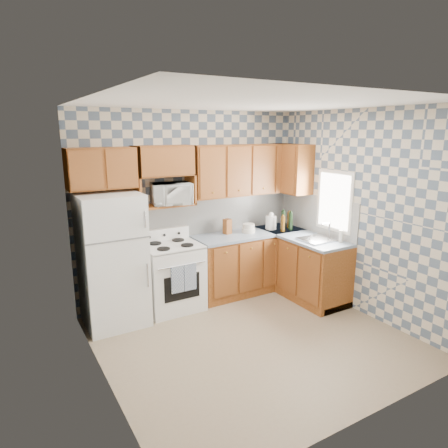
{
  "coord_description": "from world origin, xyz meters",
  "views": [
    {
      "loc": [
        -2.48,
        -3.54,
        2.42
      ],
      "look_at": [
        0.05,
        0.75,
        1.25
      ],
      "focal_mm": 32.0,
      "sensor_mm": 36.0,
      "label": 1
    }
  ],
  "objects_px": {
    "stove_body": "(172,277)",
    "electric_kettle": "(271,222)",
    "microwave": "(171,194)",
    "refrigerator": "(112,260)"
  },
  "relations": [
    {
      "from": "stove_body",
      "to": "electric_kettle",
      "type": "relative_size",
      "value": 4.25
    },
    {
      "from": "stove_body",
      "to": "electric_kettle",
      "type": "distance_m",
      "value": 1.78
    },
    {
      "from": "stove_body",
      "to": "microwave",
      "type": "distance_m",
      "value": 1.15
    },
    {
      "from": "refrigerator",
      "to": "microwave",
      "type": "bearing_deg",
      "value": 8.14
    },
    {
      "from": "microwave",
      "to": "refrigerator",
      "type": "bearing_deg",
      "value": -161.7
    },
    {
      "from": "electric_kettle",
      "to": "microwave",
      "type": "bearing_deg",
      "value": 177.18
    },
    {
      "from": "refrigerator",
      "to": "electric_kettle",
      "type": "bearing_deg",
      "value": 1.04
    },
    {
      "from": "microwave",
      "to": "electric_kettle",
      "type": "xyz_separation_m",
      "value": [
        1.62,
        -0.08,
        -0.57
      ]
    },
    {
      "from": "stove_body",
      "to": "electric_kettle",
      "type": "xyz_separation_m",
      "value": [
        1.69,
        0.02,
        0.58
      ]
    },
    {
      "from": "microwave",
      "to": "electric_kettle",
      "type": "bearing_deg",
      "value": 7.34
    }
  ]
}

